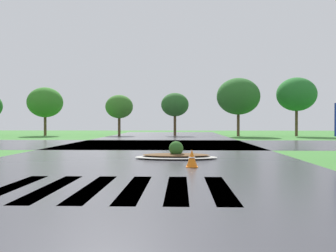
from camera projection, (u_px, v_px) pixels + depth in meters
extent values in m
cube|color=#35353A|center=(141.00, 162.00, 13.39)|extent=(11.81, 80.00, 0.01)
cube|color=#35353A|center=(159.00, 144.00, 24.04)|extent=(90.00, 10.63, 0.01)
cube|color=white|center=(10.00, 188.00, 8.05)|extent=(0.45, 3.45, 0.01)
cube|color=white|center=(51.00, 188.00, 8.02)|extent=(0.45, 3.45, 0.01)
cube|color=white|center=(93.00, 188.00, 7.99)|extent=(0.45, 3.45, 0.01)
cube|color=white|center=(135.00, 188.00, 7.96)|extent=(0.45, 3.45, 0.01)
cube|color=white|center=(177.00, 189.00, 7.93)|extent=(0.45, 3.45, 0.01)
cube|color=white|center=(220.00, 189.00, 7.90)|extent=(0.45, 3.45, 0.01)
ellipsoid|color=#9E9B93|center=(176.00, 157.00, 14.44)|extent=(3.18, 1.61, 0.12)
ellipsoid|color=brown|center=(176.00, 155.00, 14.44)|extent=(2.61, 1.32, 0.10)
sphere|color=#2D6023|center=(176.00, 148.00, 14.44)|extent=(0.56, 0.56, 0.56)
cone|color=orange|center=(192.00, 158.00, 11.73)|extent=(0.36, 0.36, 0.56)
torus|color=white|center=(192.00, 157.00, 11.73)|extent=(0.23, 0.23, 0.04)
cube|color=orange|center=(192.00, 167.00, 11.73)|extent=(0.36, 0.36, 0.03)
cylinder|color=#4C3823|center=(45.00, 125.00, 39.46)|extent=(0.28, 0.28, 2.21)
ellipsoid|color=#317823|center=(45.00, 102.00, 39.44)|extent=(3.71, 3.71, 3.16)
cylinder|color=#4C3823|center=(119.00, 126.00, 39.62)|extent=(0.28, 0.28, 2.04)
ellipsoid|color=#377226|center=(119.00, 107.00, 39.60)|extent=(2.92, 2.92, 2.48)
cylinder|color=#4C3823|center=(175.00, 125.00, 39.36)|extent=(0.28, 0.28, 2.25)
ellipsoid|color=#2A5E27|center=(175.00, 105.00, 39.34)|extent=(2.90, 2.90, 2.47)
cylinder|color=#4C3823|center=(238.00, 124.00, 37.63)|extent=(0.28, 0.28, 2.50)
ellipsoid|color=#296326|center=(238.00, 96.00, 37.60)|extent=(4.33, 4.33, 3.68)
cylinder|color=#4C3823|center=(296.00, 122.00, 37.76)|extent=(0.28, 0.28, 2.84)
ellipsoid|color=#246D29|center=(297.00, 94.00, 37.74)|extent=(3.98, 3.98, 3.38)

